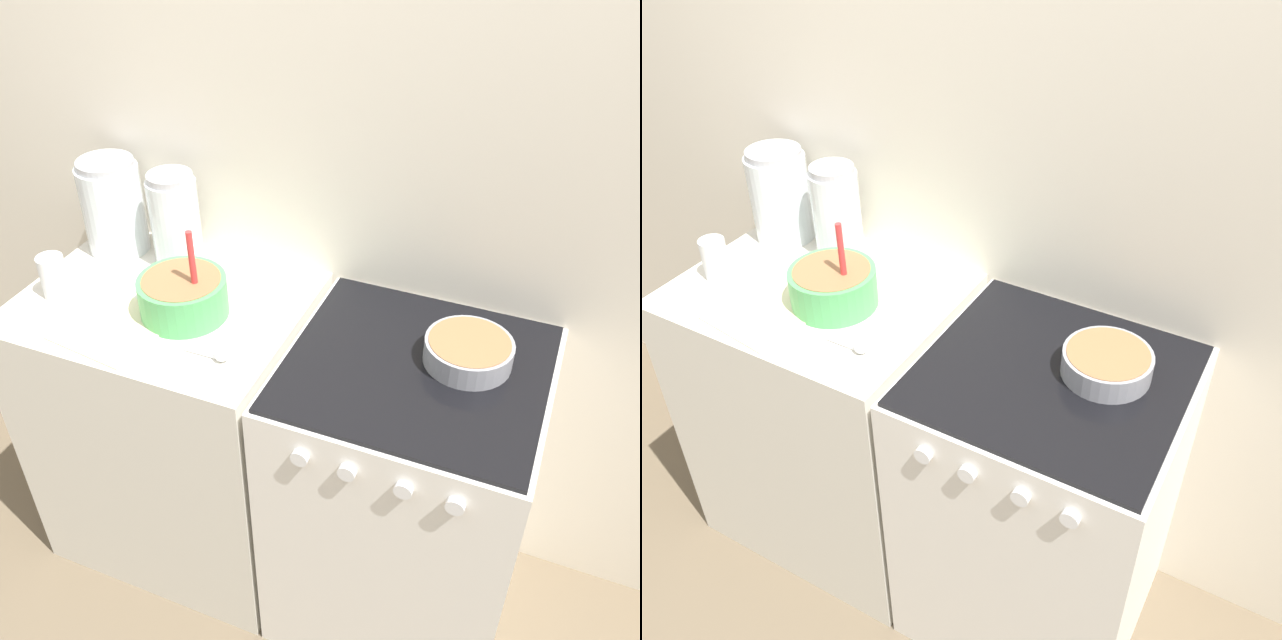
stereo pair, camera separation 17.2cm
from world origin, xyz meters
The scene contains 11 objects.
ground_plane centered at (0.00, 0.00, 0.00)m, with size 12.00×12.00×0.00m, color brown.
wall_back centered at (0.00, 0.61, 1.20)m, with size 4.48×0.05×2.40m.
countertop_cabinet centered at (-0.37, 0.29, 0.46)m, with size 0.74×0.58×0.92m.
stove centered at (0.33, 0.29, 0.46)m, with size 0.62×0.60×0.92m.
mixing_bowl centered at (-0.28, 0.27, 0.98)m, with size 0.22×0.22×0.25m.
baking_pan centered at (0.43, 0.35, 0.96)m, with size 0.21×0.21×0.06m.
storage_jar_left centered at (-0.62, 0.48, 1.04)m, with size 0.17×0.17×0.27m.
storage_jar_middle centered at (-0.42, 0.48, 1.04)m, with size 0.13×0.13×0.27m.
tin_can centered at (-0.63, 0.21, 0.98)m, with size 0.07×0.07×0.12m.
recipe_page centered at (-0.41, 0.14, 0.93)m, with size 0.27×0.27×0.01m.
measuring_spoon centered at (-0.12, 0.14, 0.94)m, with size 0.12×0.04×0.04m.
Camera 1 is at (0.59, -0.96, 2.01)m, focal length 40.00 mm.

